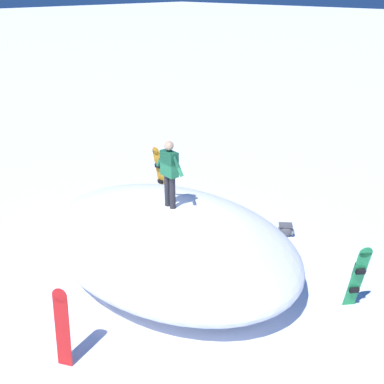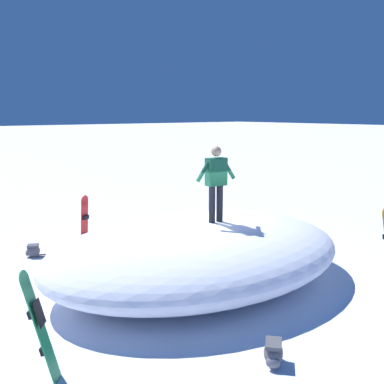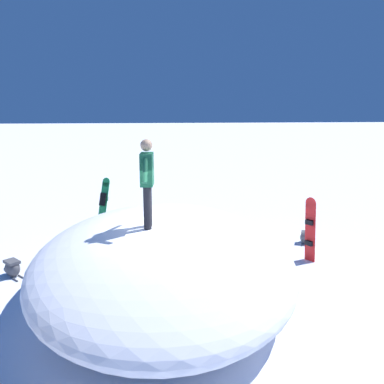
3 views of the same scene
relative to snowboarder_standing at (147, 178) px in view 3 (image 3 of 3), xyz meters
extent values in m
plane|color=white|center=(-0.22, 0.66, -2.33)|extent=(240.00, 240.00, 0.00)
ellipsoid|color=white|center=(-0.26, 0.29, -1.63)|extent=(7.31, 5.47, 1.40)
cylinder|color=black|center=(0.10, -0.01, -0.53)|extent=(0.14, 0.14, 0.79)
cylinder|color=black|center=(-0.10, 0.01, -0.53)|extent=(0.14, 0.14, 0.79)
cube|color=#195638|center=(0.00, 0.00, 0.16)|extent=(0.46, 0.27, 0.59)
sphere|color=tan|center=(0.00, 0.00, 0.59)|extent=(0.22, 0.22, 0.22)
cylinder|color=#195638|center=(0.31, -0.04, 0.21)|extent=(0.39, 0.13, 0.49)
cylinder|color=#195638|center=(-0.31, 0.04, 0.21)|extent=(0.39, 0.13, 0.49)
cube|color=#1E8C47|center=(-4.26, -1.18, -1.58)|extent=(0.47, 0.46, 1.50)
cylinder|color=#1E8C47|center=(-4.40, -1.06, -0.83)|extent=(0.23, 0.26, 0.26)
cube|color=black|center=(-4.27, -1.17, -1.31)|extent=(0.22, 0.24, 0.36)
cube|color=black|center=(-4.34, -1.11, -1.31)|extent=(0.19, 0.21, 0.12)
cube|color=black|center=(-4.24, -1.20, -1.85)|extent=(0.19, 0.21, 0.12)
cube|color=red|center=(-1.29, 3.84, -1.62)|extent=(0.30, 0.23, 1.43)
cylinder|color=red|center=(-1.27, 3.80, -0.90)|extent=(0.27, 0.16, 0.28)
cube|color=black|center=(-1.28, 3.83, -1.36)|extent=(0.22, 0.14, 0.34)
cube|color=black|center=(-1.26, 3.79, -1.36)|extent=(0.20, 0.16, 0.11)
cube|color=black|center=(-1.28, 3.82, -1.88)|extent=(0.20, 0.16, 0.11)
ellipsoid|color=#4C4C51|center=(-2.53, 4.33, -2.17)|extent=(0.43, 0.41, 0.32)
ellipsoid|color=slate|center=(-2.66, 4.39, -2.22)|extent=(0.18, 0.24, 0.15)
cube|color=#4C4C51|center=(-2.53, 4.33, -2.04)|extent=(0.36, 0.35, 0.06)
cylinder|color=#4C4C51|center=(-2.40, 4.17, -2.32)|extent=(0.22, 0.14, 0.04)
cylinder|color=#4C4C51|center=(-2.33, 4.32, -2.32)|extent=(0.22, 0.14, 0.04)
ellipsoid|color=#4C4C51|center=(-1.41, -2.91, -2.16)|extent=(0.50, 0.49, 0.36)
ellipsoid|color=slate|center=(-1.55, -3.03, -2.21)|extent=(0.23, 0.24, 0.17)
cube|color=#4C4C51|center=(-1.41, -2.91, -2.01)|extent=(0.42, 0.41, 0.06)
cylinder|color=#4C4C51|center=(-1.19, -2.83, -2.32)|extent=(0.24, 0.22, 0.04)
cylinder|color=#4C4C51|center=(-1.29, -2.70, -2.32)|extent=(0.24, 0.22, 0.04)
camera|label=1|loc=(-7.64, 7.14, 3.99)|focal=45.30mm
camera|label=2|loc=(-6.12, -6.87, 1.40)|focal=40.97mm
camera|label=3|loc=(7.01, -0.21, 1.17)|focal=36.40mm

